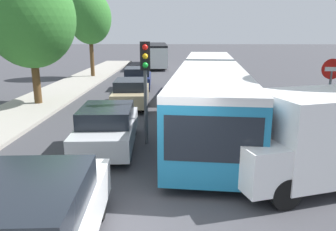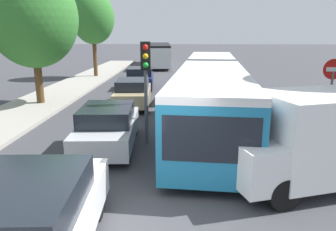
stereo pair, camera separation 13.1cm
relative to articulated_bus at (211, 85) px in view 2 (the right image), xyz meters
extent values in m
plane|color=#3D3D42|center=(-1.94, -9.06, -1.37)|extent=(200.00, 200.00, 0.00)
cube|color=#9E998E|center=(-8.74, 6.66, -1.30)|extent=(3.20, 41.43, 0.14)
cube|color=teal|center=(-0.31, -3.45, -0.15)|extent=(3.19, 9.13, 1.93)
cube|color=black|center=(-0.31, -3.45, 0.20)|extent=(3.18, 8.78, 0.85)
cube|color=silver|center=(-0.31, -3.45, 0.91)|extent=(3.19, 9.13, 0.19)
cube|color=teal|center=(0.45, 5.00, -0.15)|extent=(2.94, 6.32, 1.93)
cube|color=black|center=(0.45, 5.00, 0.20)|extent=(2.94, 6.07, 0.85)
cube|color=silver|center=(0.45, 5.00, 0.91)|extent=(2.94, 6.32, 0.19)
cylinder|color=black|center=(0.13, 1.48, -0.15)|extent=(1.85, 1.10, 1.78)
cube|color=black|center=(-0.71, -7.87, 0.08)|extent=(2.11, 0.28, 1.04)
cylinder|color=black|center=(0.44, -6.39, -0.90)|extent=(0.37, 0.96, 0.94)
cylinder|color=black|center=(-1.57, -6.21, -0.90)|extent=(0.37, 0.96, 0.94)
cylinder|color=black|center=(0.95, -0.69, -0.90)|extent=(0.37, 0.96, 0.94)
cylinder|color=black|center=(-1.06, -0.51, -0.90)|extent=(0.37, 0.96, 0.94)
cylinder|color=black|center=(1.45, 4.91, -0.90)|extent=(0.37, 0.96, 0.94)
cylinder|color=black|center=(-0.56, 5.09, -0.90)|extent=(0.37, 0.96, 0.94)
cube|color=silver|center=(-3.84, 22.38, -0.13)|extent=(3.11, 11.32, 1.95)
cube|color=black|center=(-3.84, 22.38, 0.22)|extent=(3.10, 10.77, 0.82)
cube|color=black|center=(-3.84, 22.38, 0.94)|extent=(3.11, 11.32, 0.19)
cylinder|color=black|center=(-5.09, 26.01, -0.89)|extent=(0.35, 0.99, 0.97)
cylinder|color=black|center=(-3.01, 26.13, -0.89)|extent=(0.35, 0.99, 0.97)
cylinder|color=black|center=(-4.69, 18.96, -0.89)|extent=(0.35, 0.99, 0.97)
cylinder|color=black|center=(-2.61, 19.08, -0.89)|extent=(0.35, 0.99, 0.97)
cube|color=black|center=(-3.75, -10.22, -0.12)|extent=(1.85, 2.40, 0.54)
cylinder|color=black|center=(-4.62, -8.76, -1.04)|extent=(0.27, 0.68, 0.67)
cylinder|color=black|center=(-3.06, -8.66, -1.04)|extent=(0.27, 0.68, 0.67)
cube|color=#B7BABF|center=(-3.71, -4.46, -0.80)|extent=(1.96, 4.14, 0.65)
cube|color=black|center=(-3.70, -4.56, -0.22)|extent=(1.70, 2.21, 0.50)
cylinder|color=black|center=(-4.51, -3.21, -1.07)|extent=(0.25, 0.63, 0.62)
cylinder|color=black|center=(-3.07, -3.13, -1.07)|extent=(0.25, 0.63, 0.62)
cylinder|color=black|center=(-4.35, -5.80, -1.07)|extent=(0.25, 0.63, 0.62)
cylinder|color=black|center=(-2.91, -5.71, -1.07)|extent=(0.25, 0.63, 0.62)
cube|color=tan|center=(-3.78, 1.76, -0.80)|extent=(1.93, 4.08, 0.65)
cube|color=black|center=(-3.77, 1.67, -0.24)|extent=(1.68, 2.18, 0.49)
cylinder|color=black|center=(-4.56, 2.99, -1.07)|extent=(0.25, 0.62, 0.61)
cylinder|color=black|center=(-3.15, 3.08, -1.07)|extent=(0.25, 0.62, 0.61)
cylinder|color=black|center=(-4.41, 0.45, -1.07)|extent=(0.25, 0.62, 0.61)
cylinder|color=black|center=(-2.99, 0.53, -1.07)|extent=(0.25, 0.62, 0.61)
cube|color=navy|center=(-4.07, 7.20, -0.79)|extent=(1.96, 4.14, 0.66)
cube|color=black|center=(-4.07, 7.11, -0.22)|extent=(1.70, 2.21, 0.50)
cylinder|color=black|center=(-4.87, 8.45, -1.06)|extent=(0.25, 0.63, 0.62)
cylinder|color=black|center=(-3.43, 8.54, -1.06)|extent=(0.25, 0.63, 0.62)
cylinder|color=black|center=(-4.71, 5.87, -1.06)|extent=(0.25, 0.63, 0.62)
cylinder|color=black|center=(-3.28, 5.95, -1.06)|extent=(0.25, 0.63, 0.62)
cube|color=white|center=(0.20, -7.49, -0.53)|extent=(1.43, 2.08, 1.00)
cylinder|color=black|center=(0.83, -8.17, -1.01)|extent=(0.76, 0.45, 0.72)
cylinder|color=black|center=(0.33, -6.57, -1.01)|extent=(0.76, 0.45, 0.72)
cylinder|color=#56595E|center=(-2.50, -4.00, 0.33)|extent=(0.12, 0.12, 3.40)
cube|color=black|center=(-2.50, -4.00, 1.58)|extent=(0.35, 0.28, 0.90)
sphere|color=red|center=(-2.48, -4.15, 1.86)|extent=(0.18, 0.18, 0.18)
sphere|color=#EAAD14|center=(-2.48, -4.15, 1.58)|extent=(0.18, 0.18, 0.18)
sphere|color=green|center=(-2.48, -4.15, 1.30)|extent=(0.18, 0.18, 0.18)
cylinder|color=#56595E|center=(3.81, -3.26, -0.17)|extent=(0.08, 0.08, 2.40)
cylinder|color=red|center=(3.81, -3.26, 1.10)|extent=(0.70, 0.03, 0.70)
cube|color=white|center=(3.81, -3.28, 1.10)|extent=(0.50, 0.04, 0.14)
cylinder|color=#51381E|center=(-8.61, 1.80, -0.10)|extent=(0.38, 0.38, 2.55)
ellipsoid|color=#33752D|center=(-8.61, 1.80, 3.02)|extent=(4.35, 4.35, 4.91)
ellipsoid|color=#1E561E|center=(-8.91, 1.31, 2.28)|extent=(2.61, 2.61, 2.70)
cylinder|color=#51381E|center=(-8.44, 12.54, 0.25)|extent=(0.32, 0.32, 3.24)
ellipsoid|color=#33752D|center=(-8.44, 12.54, 3.45)|extent=(3.44, 3.44, 4.21)
ellipsoid|color=#286623|center=(-8.04, 12.49, 2.82)|extent=(2.07, 2.07, 2.31)
camera|label=1|loc=(-1.51, -14.58, 2.32)|focal=35.00mm
camera|label=2|loc=(-1.37, -14.57, 2.32)|focal=35.00mm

